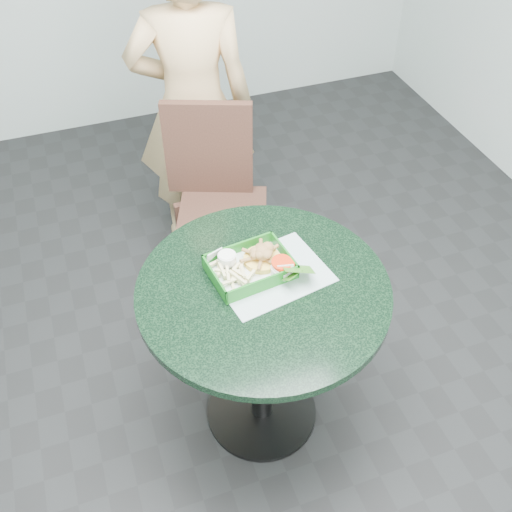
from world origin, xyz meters
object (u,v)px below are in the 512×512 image
object	(u,v)px
cafe_table	(263,324)
dining_chair	(216,191)
sauce_ramekin	(228,260)
crab_sandwich	(263,260)
diner_person	(192,99)
food_basket	(250,273)

from	to	relation	value
cafe_table	dining_chair	xyz separation A→B (m)	(0.08, 0.84, -0.05)
dining_chair	sauce_ramekin	distance (m)	0.78
crab_sandwich	diner_person	bearing A→B (deg)	87.55
cafe_table	food_basket	xyz separation A→B (m)	(-0.02, 0.08, 0.19)
food_basket	crab_sandwich	size ratio (longest dim) A/B	2.13
diner_person	sauce_ramekin	world-z (taller)	diner_person
cafe_table	dining_chair	size ratio (longest dim) A/B	0.91
food_basket	sauce_ramekin	size ratio (longest dim) A/B	4.29
dining_chair	food_basket	bearing A→B (deg)	-76.54
diner_person	dining_chair	bearing A→B (deg)	102.87
diner_person	crab_sandwich	size ratio (longest dim) A/B	13.13
cafe_table	food_basket	size ratio (longest dim) A/B	3.17
dining_chair	crab_sandwich	xyz separation A→B (m)	(-0.05, -0.75, 0.27)
crab_sandwich	sauce_ramekin	distance (m)	0.12
dining_chair	food_basket	world-z (taller)	dining_chair
dining_chair	cafe_table	bearing A→B (deg)	-74.56
crab_sandwich	sauce_ramekin	size ratio (longest dim) A/B	2.01
dining_chair	diner_person	size ratio (longest dim) A/B	0.56
cafe_table	food_basket	bearing A→B (deg)	104.39
cafe_table	crab_sandwich	xyz separation A→B (m)	(0.03, 0.09, 0.22)
dining_chair	sauce_ramekin	bearing A→B (deg)	-81.78
dining_chair	crab_sandwich	bearing A→B (deg)	-72.73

